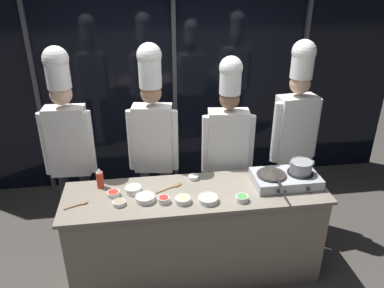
{
  "coord_description": "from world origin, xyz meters",
  "views": [
    {
      "loc": [
        -0.43,
        -2.76,
        2.7
      ],
      "look_at": [
        0.0,
        0.25,
        1.26
      ],
      "focal_mm": 35.0,
      "sensor_mm": 36.0,
      "label": 1
    }
  ],
  "objects_px": {
    "prep_bowl_onion": "(194,177)",
    "chef_line": "(228,138)",
    "frying_pan": "(272,173)",
    "prep_bowl_mushrooms": "(119,203)",
    "chef_pastry": "(295,122)",
    "portable_stove": "(285,179)",
    "prep_bowl_bell_pepper": "(164,199)",
    "chef_head": "(67,133)",
    "chef_sous": "(153,130)",
    "prep_bowl_chili_flakes": "(113,193)",
    "prep_bowl_bean_sprouts": "(145,198)",
    "prep_bowl_noodles": "(133,189)",
    "stock_pot": "(301,167)",
    "prep_bowl_scallions": "(242,198)",
    "serving_spoon_slotted": "(174,186)",
    "squeeze_bottle_chili": "(100,178)",
    "serving_spoon_solid": "(80,204)",
    "prep_bowl_ginger": "(183,200)",
    "prep_bowl_chicken": "(208,199)"
  },
  "relations": [
    {
      "from": "prep_bowl_mushrooms",
      "to": "chef_sous",
      "type": "relative_size",
      "value": 0.05
    },
    {
      "from": "prep_bowl_chili_flakes",
      "to": "prep_bowl_bean_sprouts",
      "type": "bearing_deg",
      "value": -23.94
    },
    {
      "from": "prep_bowl_chili_flakes",
      "to": "chef_head",
      "type": "height_order",
      "value": "chef_head"
    },
    {
      "from": "frying_pan",
      "to": "chef_line",
      "type": "xyz_separation_m",
      "value": [
        -0.3,
        0.5,
        0.14
      ]
    },
    {
      "from": "chef_head",
      "to": "prep_bowl_scallions",
      "type": "bearing_deg",
      "value": 154.18
    },
    {
      "from": "squeeze_bottle_chili",
      "to": "serving_spoon_slotted",
      "type": "bearing_deg",
      "value": -7.53
    },
    {
      "from": "chef_head",
      "to": "frying_pan",
      "type": "bearing_deg",
      "value": 164.43
    },
    {
      "from": "prep_bowl_scallions",
      "to": "chef_head",
      "type": "height_order",
      "value": "chef_head"
    },
    {
      "from": "portable_stove",
      "to": "prep_bowl_mushrooms",
      "type": "bearing_deg",
      "value": -174.88
    },
    {
      "from": "squeeze_bottle_chili",
      "to": "chef_sous",
      "type": "xyz_separation_m",
      "value": [
        0.5,
        0.41,
        0.27
      ]
    },
    {
      "from": "chef_head",
      "to": "chef_sous",
      "type": "height_order",
      "value": "chef_sous"
    },
    {
      "from": "stock_pot",
      "to": "chef_sous",
      "type": "distance_m",
      "value": 1.43
    },
    {
      "from": "frying_pan",
      "to": "prep_bowl_bean_sprouts",
      "type": "height_order",
      "value": "frying_pan"
    },
    {
      "from": "prep_bowl_bean_sprouts",
      "to": "serving_spoon_slotted",
      "type": "distance_m",
      "value": 0.32
    },
    {
      "from": "prep_bowl_mushrooms",
      "to": "prep_bowl_scallions",
      "type": "bearing_deg",
      "value": -4.74
    },
    {
      "from": "portable_stove",
      "to": "prep_bowl_bell_pepper",
      "type": "bearing_deg",
      "value": -172.37
    },
    {
      "from": "frying_pan",
      "to": "prep_bowl_bean_sprouts",
      "type": "bearing_deg",
      "value": -175.02
    },
    {
      "from": "portable_stove",
      "to": "prep_bowl_mushrooms",
      "type": "distance_m",
      "value": 1.5
    },
    {
      "from": "prep_bowl_mushrooms",
      "to": "chef_line",
      "type": "height_order",
      "value": "chef_line"
    },
    {
      "from": "prep_bowl_mushrooms",
      "to": "chef_pastry",
      "type": "height_order",
      "value": "chef_pastry"
    },
    {
      "from": "portable_stove",
      "to": "serving_spoon_solid",
      "type": "height_order",
      "value": "portable_stove"
    },
    {
      "from": "prep_bowl_mushrooms",
      "to": "stock_pot",
      "type": "bearing_deg",
      "value": 4.7
    },
    {
      "from": "prep_bowl_scallions",
      "to": "prep_bowl_onion",
      "type": "height_order",
      "value": "prep_bowl_scallions"
    },
    {
      "from": "prep_bowl_scallions",
      "to": "prep_bowl_bell_pepper",
      "type": "height_order",
      "value": "prep_bowl_bell_pepper"
    },
    {
      "from": "prep_bowl_mushrooms",
      "to": "prep_bowl_noodles",
      "type": "distance_m",
      "value": 0.21
    },
    {
      "from": "prep_bowl_scallions",
      "to": "portable_stove",
      "type": "bearing_deg",
      "value": 25.2
    },
    {
      "from": "serving_spoon_slotted",
      "to": "chef_pastry",
      "type": "relative_size",
      "value": 0.12
    },
    {
      "from": "prep_bowl_onion",
      "to": "chef_line",
      "type": "height_order",
      "value": "chef_line"
    },
    {
      "from": "prep_bowl_ginger",
      "to": "prep_bowl_onion",
      "type": "distance_m",
      "value": 0.4
    },
    {
      "from": "prep_bowl_bean_sprouts",
      "to": "serving_spoon_solid",
      "type": "height_order",
      "value": "prep_bowl_bean_sprouts"
    },
    {
      "from": "chef_head",
      "to": "chef_line",
      "type": "distance_m",
      "value": 1.55
    },
    {
      "from": "prep_bowl_ginger",
      "to": "chef_pastry",
      "type": "relative_size",
      "value": 0.06
    },
    {
      "from": "squeeze_bottle_chili",
      "to": "prep_bowl_bean_sprouts",
      "type": "height_order",
      "value": "squeeze_bottle_chili"
    },
    {
      "from": "stock_pot",
      "to": "prep_bowl_chicken",
      "type": "xyz_separation_m",
      "value": [
        -0.88,
        -0.19,
        -0.14
      ]
    },
    {
      "from": "prep_bowl_scallions",
      "to": "prep_bowl_mushrooms",
      "type": "bearing_deg",
      "value": 175.26
    },
    {
      "from": "prep_bowl_scallions",
      "to": "squeeze_bottle_chili",
      "type": "bearing_deg",
      "value": 161.97
    },
    {
      "from": "serving_spoon_solid",
      "to": "chef_sous",
      "type": "relative_size",
      "value": 0.09
    },
    {
      "from": "portable_stove",
      "to": "prep_bowl_mushrooms",
      "type": "height_order",
      "value": "portable_stove"
    },
    {
      "from": "stock_pot",
      "to": "chef_sous",
      "type": "xyz_separation_m",
      "value": [
        -1.3,
        0.58,
        0.19
      ]
    },
    {
      "from": "prep_bowl_chili_flakes",
      "to": "chef_pastry",
      "type": "xyz_separation_m",
      "value": [
        1.83,
        0.54,
        0.34
      ]
    },
    {
      "from": "chef_pastry",
      "to": "prep_bowl_onion",
      "type": "bearing_deg",
      "value": 10.82
    },
    {
      "from": "prep_bowl_ginger",
      "to": "prep_bowl_noodles",
      "type": "height_order",
      "value": "prep_bowl_noodles"
    },
    {
      "from": "stock_pot",
      "to": "prep_bowl_onion",
      "type": "distance_m",
      "value": 0.98
    },
    {
      "from": "stock_pot",
      "to": "prep_bowl_chili_flakes",
      "type": "bearing_deg",
      "value": 179.5
    },
    {
      "from": "serving_spoon_slotted",
      "to": "prep_bowl_ginger",
      "type": "bearing_deg",
      "value": -78.78
    },
    {
      "from": "portable_stove",
      "to": "chef_pastry",
      "type": "relative_size",
      "value": 0.28
    },
    {
      "from": "prep_bowl_ginger",
      "to": "chef_sous",
      "type": "distance_m",
      "value": 0.84
    },
    {
      "from": "chef_line",
      "to": "prep_bowl_chili_flakes",
      "type": "bearing_deg",
      "value": 29.74
    },
    {
      "from": "serving_spoon_solid",
      "to": "squeeze_bottle_chili",
      "type": "bearing_deg",
      "value": 60.19
    },
    {
      "from": "chef_sous",
      "to": "prep_bowl_bell_pepper",
      "type": "bearing_deg",
      "value": 102.64
    }
  ]
}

